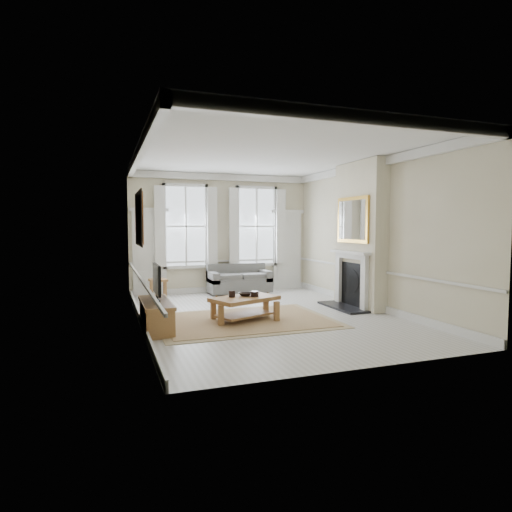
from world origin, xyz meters
name	(u,v)px	position (x,y,z in m)	size (l,w,h in m)	color
floor	(266,316)	(0.00, 0.00, 0.00)	(7.20, 7.20, 0.00)	#B7B5AD
ceiling	(266,154)	(0.00, 0.00, 3.40)	(7.20, 7.20, 0.00)	white
back_wall	(222,233)	(0.00, 3.60, 1.70)	(5.20, 5.20, 0.00)	beige
left_wall	(138,237)	(-2.60, 0.00, 1.70)	(7.20, 7.20, 0.00)	beige
right_wall	(371,235)	(2.60, 0.00, 1.70)	(7.20, 7.20, 0.00)	beige
window_left	(186,226)	(-1.05, 3.55, 1.90)	(1.26, 0.20, 2.20)	#B2BCC6
window_right	(256,226)	(1.05, 3.55, 1.90)	(1.26, 0.20, 2.20)	#B2BCC6
door_left	(150,254)	(-2.05, 3.56, 1.15)	(0.90, 0.08, 2.30)	silver
door_right	(287,251)	(2.05, 3.56, 1.15)	(0.90, 0.08, 2.30)	silver
painting	(139,219)	(-2.56, 0.30, 2.05)	(0.05, 1.66, 1.06)	#C46F21
chimney_breast	(360,235)	(2.43, 0.20, 1.70)	(0.35, 1.70, 3.38)	beige
hearth	(343,307)	(2.00, 0.20, 0.03)	(0.55, 1.50, 0.05)	black
fireplace	(351,276)	(2.20, 0.20, 0.73)	(0.21, 1.45, 1.33)	silver
mirror	(352,220)	(2.21, 0.20, 2.05)	(0.06, 1.26, 1.06)	gold
sofa	(239,281)	(0.36, 3.11, 0.35)	(1.73, 0.84, 0.83)	#5A5A58
side_table	(158,283)	(-1.91, 2.94, 0.42)	(0.48, 0.48, 0.52)	brown
rug	(245,320)	(-0.58, -0.31, 0.01)	(3.50, 2.60, 0.02)	#8C6948
coffee_table	(245,301)	(-0.58, -0.31, 0.41)	(1.49, 1.19, 0.49)	brown
ceramic_pot_a	(232,294)	(-0.83, -0.26, 0.55)	(0.13, 0.13, 0.13)	black
ceramic_pot_b	(255,294)	(-0.38, -0.36, 0.54)	(0.15, 0.15, 0.11)	black
bowl	(245,294)	(-0.53, -0.21, 0.52)	(0.28, 0.28, 0.07)	black
tv_stand	(156,315)	(-2.34, -0.47, 0.27)	(0.48, 1.49, 0.53)	brown
tv	(157,280)	(-2.32, -0.47, 0.93)	(0.08, 0.90, 0.68)	black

